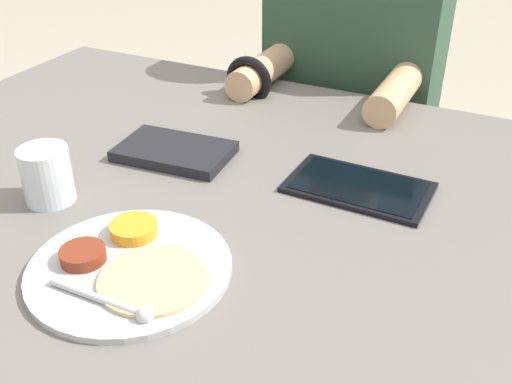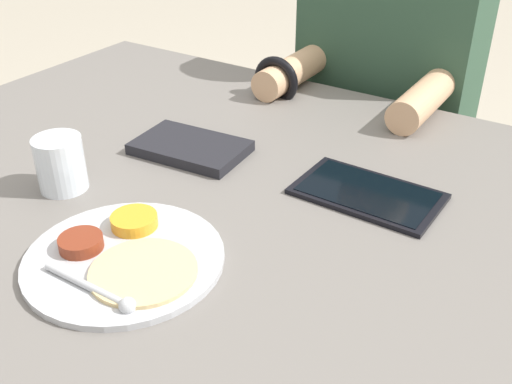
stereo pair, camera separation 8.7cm
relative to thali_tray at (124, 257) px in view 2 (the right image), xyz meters
The scene contains 6 objects.
dining_table 0.44m from the thali_tray, 112.01° to the left, with size 1.24×1.05×0.70m.
thali_tray is the anchor object (origin of this frame).
red_notebook 0.34m from the thali_tray, 112.39° to the left, with size 0.21×0.14×0.02m.
tablet_device 0.40m from the thali_tray, 58.36° to the left, with size 0.24×0.14×0.01m.
person_diner 0.92m from the thali_tray, 89.01° to the left, with size 0.42×0.44×1.19m.
drinking_glass 0.25m from the thali_tray, 157.34° to the left, with size 0.08×0.08×0.09m.
Camera 2 is at (0.61, -0.69, 1.21)m, focal length 42.00 mm.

